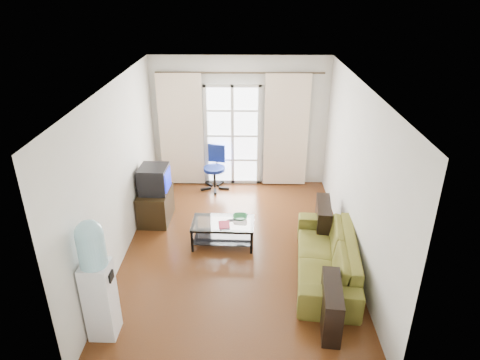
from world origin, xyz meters
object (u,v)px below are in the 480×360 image
tv_stand (156,206)px  water_cooler (97,278)px  sofa (326,256)px  coffee_table (223,230)px  crt_tv (153,179)px  task_chair (215,176)px

tv_stand → water_cooler: 2.85m
sofa → tv_stand: size_ratio=2.79×
coffee_table → crt_tv: bearing=148.7°
coffee_table → tv_stand: 1.49m
tv_stand → water_cooler: bearing=-90.1°
coffee_table → sofa: bearing=-26.0°
tv_stand → water_cooler: size_ratio=0.49×
coffee_table → tv_stand: size_ratio=1.30×
sofa → water_cooler: bearing=-60.7°
task_chair → crt_tv: bearing=-114.5°
coffee_table → task_chair: 2.12m
sofa → water_cooler: (-2.94, -1.25, 0.54)m
tv_stand → coffee_table: bearing=-29.5°
coffee_table → crt_tv: crt_tv is taller
sofa → coffee_table: sofa is taller
sofa → crt_tv: crt_tv is taller
sofa → task_chair: 3.42m
coffee_table → tv_stand: bearing=148.7°
tv_stand → task_chair: size_ratio=0.86×
water_cooler → tv_stand: bearing=88.9°
crt_tv → water_cooler: size_ratio=0.34×
coffee_table → water_cooler: 2.51m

